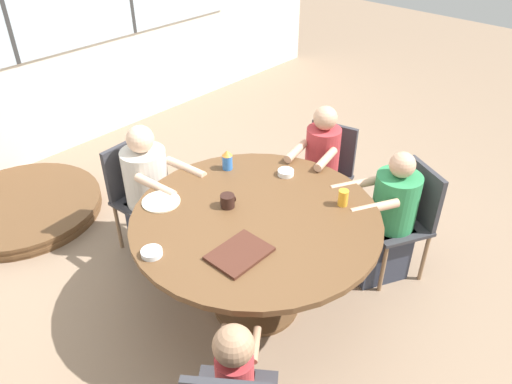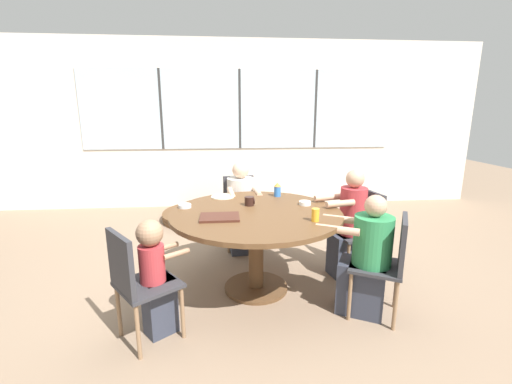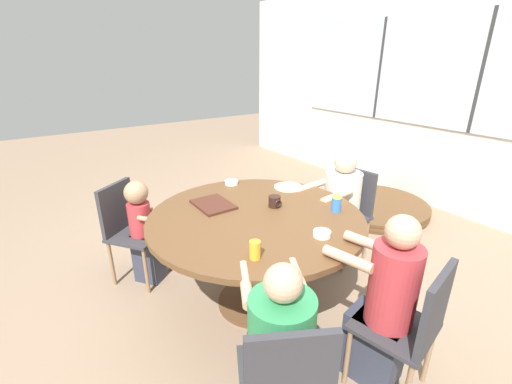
{
  "view_description": "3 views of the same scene",
  "coord_description": "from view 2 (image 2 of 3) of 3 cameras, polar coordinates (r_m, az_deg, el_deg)",
  "views": [
    {
      "loc": [
        -1.81,
        -1.66,
        2.62
      ],
      "look_at": [
        0.0,
        0.0,
        0.95
      ],
      "focal_mm": 35.0,
      "sensor_mm": 36.0,
      "label": 1
    },
    {
      "loc": [
        -0.27,
        -2.95,
        1.67
      ],
      "look_at": [
        0.0,
        0.0,
        0.95
      ],
      "focal_mm": 24.0,
      "sensor_mm": 36.0,
      "label": 2
    },
    {
      "loc": [
        1.83,
        -1.26,
        1.83
      ],
      "look_at": [
        0.0,
        0.0,
        0.95
      ],
      "focal_mm": 24.0,
      "sensor_mm": 36.0,
      "label": 3
    }
  ],
  "objects": [
    {
      "name": "ground_plane",
      "position": [
        3.4,
        0.0,
        -15.76
      ],
      "size": [
        16.0,
        16.0,
        0.0
      ],
      "primitive_type": "plane",
      "color": "#8C725B"
    },
    {
      "name": "wall_back_with_windows",
      "position": [
        5.96,
        -2.72,
        11.25
      ],
      "size": [
        8.4,
        0.08,
        2.8
      ],
      "color": "silver",
      "rests_on": "ground_plane"
    },
    {
      "name": "dining_table",
      "position": [
        3.14,
        0.0,
        -5.52
      ],
      "size": [
        1.55,
        1.55,
        0.77
      ],
      "color": "brown",
      "rests_on": "ground_plane"
    },
    {
      "name": "chair_for_woman_green_shirt",
      "position": [
        4.26,
        -2.77,
        -2.13
      ],
      "size": [
        0.43,
        0.43,
        0.86
      ],
      "rotation": [
        0.0,
        0.0,
        -3.05
      ],
      "color": "#333338",
      "rests_on": "ground_plane"
    },
    {
      "name": "chair_for_man_blue_shirt",
      "position": [
        2.97,
        21.28,
        -10.25
      ],
      "size": [
        0.54,
        0.54,
        0.86
      ],
      "rotation": [
        0.0,
        0.0,
        1.08
      ],
      "color": "#333338",
      "rests_on": "ground_plane"
    },
    {
      "name": "chair_for_man_teal_shirt",
      "position": [
        3.67,
        17.41,
        -5.34
      ],
      "size": [
        0.48,
        0.48,
        0.86
      ],
      "rotation": [
        0.0,
        0.0,
        -4.5
      ],
      "color": "#333338",
      "rests_on": "ground_plane"
    },
    {
      "name": "chair_for_toddler",
      "position": [
        2.62,
        -19.51,
        -13.36
      ],
      "size": [
        0.56,
        0.56,
        0.86
      ],
      "rotation": [
        0.0,
        0.0,
        -0.93
      ],
      "color": "#333338",
      "rests_on": "ground_plane"
    },
    {
      "name": "person_woman_green_shirt",
      "position": [
        4.11,
        -2.45,
        -3.26
      ],
      "size": [
        0.38,
        0.63,
        1.07
      ],
      "rotation": [
        0.0,
        0.0,
        -3.05
      ],
      "color": "#333847",
      "rests_on": "ground_plane"
    },
    {
      "name": "person_man_blue_shirt",
      "position": [
        3.0,
        17.88,
        -11.0
      ],
      "size": [
        0.64,
        0.54,
        1.02
      ],
      "rotation": [
        0.0,
        0.0,
        1.08
      ],
      "color": "#333847",
      "rests_on": "ground_plane"
    },
    {
      "name": "person_man_teal_shirt",
      "position": [
        3.59,
        15.27,
        -5.79
      ],
      "size": [
        0.52,
        0.36,
        1.1
      ],
      "rotation": [
        0.0,
        0.0,
        -4.5
      ],
      "color": "#333847",
      "rests_on": "ground_plane"
    },
    {
      "name": "person_toddler",
      "position": [
        2.7,
        -16.35,
        -13.64
      ],
      "size": [
        0.38,
        0.35,
        0.91
      ],
      "rotation": [
        0.0,
        0.0,
        -0.93
      ],
      "color": "#333847",
      "rests_on": "ground_plane"
    },
    {
      "name": "food_tray_dark",
      "position": [
        2.92,
        -6.08,
        -4.19
      ],
      "size": [
        0.33,
        0.25,
        0.02
      ],
      "color": "#472319",
      "rests_on": "dining_table"
    },
    {
      "name": "coffee_mug",
      "position": [
        3.27,
        -1.08,
        -1.53
      ],
      "size": [
        0.1,
        0.09,
        0.09
      ],
      "color": "black",
      "rests_on": "dining_table"
    },
    {
      "name": "sippy_cup",
      "position": [
        3.61,
        3.59,
        0.43
      ],
      "size": [
        0.07,
        0.07,
        0.15
      ],
      "color": "blue",
      "rests_on": "dining_table"
    },
    {
      "name": "juice_glass",
      "position": [
        2.86,
        9.87,
        -3.78
      ],
      "size": [
        0.06,
        0.06,
        0.11
      ],
      "color": "gold",
      "rests_on": "dining_table"
    },
    {
      "name": "bowl_white_shallow",
      "position": [
        3.33,
        8.17,
        -1.84
      ],
      "size": [
        0.11,
        0.11,
        0.04
      ],
      "color": "white",
      "rests_on": "dining_table"
    },
    {
      "name": "bowl_cereal",
      "position": [
        3.28,
        -11.78,
        -2.27
      ],
      "size": [
        0.12,
        0.12,
        0.03
      ],
      "color": "silver",
      "rests_on": "dining_table"
    },
    {
      "name": "plate_tortillas",
      "position": [
        3.61,
        -5.57,
        -0.77
      ],
      "size": [
        0.25,
        0.25,
        0.01
      ],
      "color": "beige",
      "rests_on": "dining_table"
    },
    {
      "name": "folded_table_stack",
      "position": [
        5.42,
        -8.39,
        -3.79
      ],
      "size": [
        1.32,
        1.32,
        0.12
      ],
      "color": "brown",
      "rests_on": "ground_plane"
    }
  ]
}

